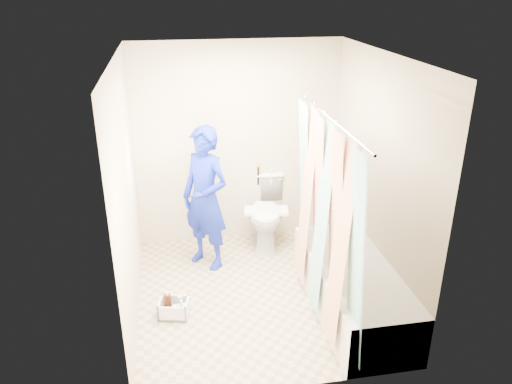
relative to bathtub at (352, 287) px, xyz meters
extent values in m
plane|color=tan|center=(-0.85, 0.43, -0.27)|extent=(2.60, 2.60, 0.00)
cube|color=white|center=(-0.85, 0.43, 2.13)|extent=(2.40, 2.60, 0.02)
cube|color=#B7A98D|center=(-0.85, 1.73, 0.93)|extent=(2.40, 0.02, 2.40)
cube|color=#B7A98D|center=(-0.85, -0.88, 0.93)|extent=(2.40, 0.02, 2.40)
cube|color=#B7A98D|center=(-2.05, 0.43, 0.93)|extent=(0.02, 2.60, 2.40)
cube|color=#B7A98D|center=(0.35, 0.43, 0.93)|extent=(0.02, 2.60, 2.40)
cube|color=silver|center=(0.00, 0.00, -0.02)|extent=(0.70, 1.75, 0.50)
cube|color=white|center=(0.00, 0.00, 0.19)|extent=(0.58, 1.63, 0.06)
cylinder|color=silver|center=(-0.33, 0.00, 1.68)|extent=(0.02, 1.90, 0.02)
cube|color=silver|center=(-0.33, 0.00, 0.75)|extent=(0.06, 1.75, 1.80)
imported|color=silver|center=(-0.55, 1.51, 0.15)|extent=(0.59, 0.88, 0.83)
cube|color=white|center=(-0.58, 1.37, 0.22)|extent=(0.54, 0.30, 0.04)
cylinder|color=black|center=(-0.61, 1.74, 0.53)|extent=(0.04, 0.04, 0.24)
cylinder|color=gold|center=(-0.61, 1.74, 0.66)|extent=(0.07, 0.07, 0.03)
cylinder|color=silver|center=(-0.45, 1.71, 0.51)|extent=(0.03, 0.03, 0.20)
imported|color=#1011A5|center=(-1.30, 1.13, 0.54)|extent=(0.69, 0.69, 1.61)
cube|color=silver|center=(-1.70, 0.22, -0.25)|extent=(0.32, 0.28, 0.03)
cube|color=silver|center=(-1.83, 0.25, -0.18)|extent=(0.07, 0.22, 0.17)
cube|color=silver|center=(-1.58, 0.20, -0.18)|extent=(0.07, 0.22, 0.17)
cube|color=silver|center=(-1.73, 0.12, -0.18)|extent=(0.27, 0.08, 0.17)
cube|color=silver|center=(-1.68, 0.32, -0.18)|extent=(0.27, 0.08, 0.17)
cylinder|color=#431B0D|center=(-1.76, 0.27, -0.15)|extent=(0.06, 0.06, 0.18)
cylinder|color=white|center=(-1.64, 0.26, -0.16)|extent=(0.06, 0.06, 0.17)
cylinder|color=#F1E4BD|center=(-1.70, 0.17, -0.18)|extent=(0.04, 0.04, 0.12)
cylinder|color=#431B0D|center=(-1.78, 0.18, -0.21)|extent=(0.06, 0.06, 0.06)
cylinder|color=gold|center=(-1.78, 0.18, -0.18)|extent=(0.06, 0.06, 0.01)
imported|color=silver|center=(-1.63, 0.17, -0.15)|extent=(0.09, 0.09, 0.18)
camera|label=1|loc=(-1.62, -3.81, 2.74)|focal=35.00mm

